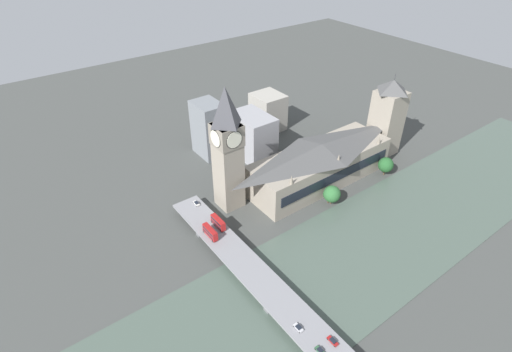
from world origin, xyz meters
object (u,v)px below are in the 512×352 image
(clock_tower, at_px, (227,147))
(double_decker_bus_lead, at_px, (210,232))
(car_southbound_mid, at_px, (320,350))
(double_decker_bus_mid, at_px, (218,222))
(victoria_tower, at_px, (387,118))
(road_bridge, at_px, (278,298))
(car_northbound_lead, at_px, (298,328))
(parliament_hall, at_px, (320,163))
(car_southbound_tail, at_px, (196,203))
(car_southbound_lead, at_px, (333,341))

(clock_tower, height_order, double_decker_bus_lead, clock_tower)
(clock_tower, height_order, car_southbound_mid, clock_tower)
(double_decker_bus_mid, relative_size, car_southbound_mid, 2.64)
(victoria_tower, xyz_separation_m, double_decker_bus_lead, (-7.85, 136.95, -16.99))
(double_decker_bus_mid, bearing_deg, road_bridge, 176.15)
(double_decker_bus_mid, relative_size, car_northbound_lead, 2.45)
(double_decker_bus_lead, distance_m, car_northbound_lead, 63.36)
(parliament_hall, height_order, car_southbound_mid, parliament_hall)
(car_southbound_mid, relative_size, car_southbound_tail, 0.81)
(road_bridge, xyz_separation_m, double_decker_bus_lead, (47.22, 3.40, 3.74))
(victoria_tower, distance_m, double_decker_bus_mid, 131.29)
(road_bridge, bearing_deg, car_southbound_lead, -173.02)
(victoria_tower, height_order, car_southbound_lead, victoria_tower)
(parliament_hall, distance_m, double_decker_bus_lead, 80.38)
(clock_tower, distance_m, double_decker_bus_mid, 37.64)
(car_southbound_lead, bearing_deg, car_southbound_tail, -0.01)
(road_bridge, relative_size, car_southbound_lead, 34.56)
(car_southbound_lead, bearing_deg, car_southbound_mid, 89.25)
(victoria_tower, xyz_separation_m, double_decker_bus_mid, (-4.15, 130.12, -16.98))
(victoria_tower, relative_size, car_southbound_tail, 11.32)
(car_southbound_mid, bearing_deg, victoria_tower, -58.79)
(car_southbound_mid, xyz_separation_m, car_southbound_tail, (100.54, -6.46, -0.02))
(car_northbound_lead, bearing_deg, road_bridge, -10.71)
(double_decker_bus_mid, bearing_deg, car_southbound_mid, 175.29)
(car_southbound_lead, relative_size, car_southbound_tail, 0.97)
(parliament_hall, xyz_separation_m, car_southbound_tail, (17.84, 73.06, -6.65))
(car_northbound_lead, xyz_separation_m, car_southbound_tail, (88.96, -6.46, -0.01))
(clock_tower, relative_size, car_northbound_lead, 16.60)
(car_southbound_lead, distance_m, car_southbound_mid, 6.44)
(clock_tower, bearing_deg, victoria_tower, -96.59)
(car_southbound_tail, bearing_deg, car_southbound_mid, 176.32)
(victoria_tower, xyz_separation_m, car_southbound_mid, (-82.75, 136.60, -19.09))
(parliament_hall, distance_m, car_northbound_lead, 106.89)
(road_bridge, xyz_separation_m, car_southbound_tail, (72.85, -3.42, 1.63))
(clock_tower, distance_m, road_bridge, 78.19)
(double_decker_bus_mid, bearing_deg, double_decker_bus_lead, 118.45)
(car_southbound_lead, distance_m, car_southbound_tail, 100.62)
(double_decker_bus_lead, height_order, double_decker_bus_mid, double_decker_bus_mid)
(road_bridge, bearing_deg, car_southbound_tail, -2.68)
(road_bridge, distance_m, car_southbound_lead, 28.02)
(car_southbound_lead, xyz_separation_m, car_southbound_tail, (100.62, -0.02, 0.00))
(parliament_hall, distance_m, car_southbound_mid, 114.92)
(parliament_hall, bearing_deg, victoria_tower, -89.94)
(double_decker_bus_lead, relative_size, car_northbound_lead, 2.49)
(double_decker_bus_lead, height_order, car_southbound_tail, double_decker_bus_lead)
(car_northbound_lead, xyz_separation_m, car_southbound_mid, (-11.58, 0.00, 0.01))
(clock_tower, relative_size, car_southbound_tail, 14.46)
(road_bridge, xyz_separation_m, car_southbound_lead, (-27.77, -3.40, 1.63))
(parliament_hall, xyz_separation_m, double_decker_bus_lead, (-7.79, 79.88, -4.53))
(victoria_tower, distance_m, car_southbound_mid, 160.84)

